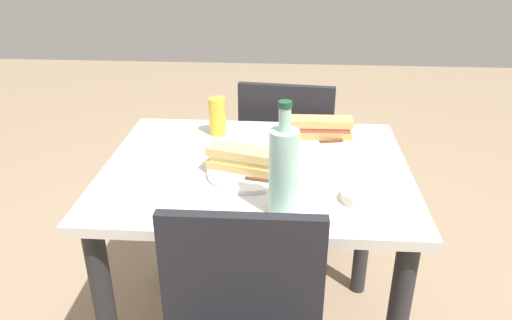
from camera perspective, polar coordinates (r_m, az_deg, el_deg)
name	(u,v)px	position (r m, az deg, el deg)	size (l,w,h in m)	color
dining_table	(256,202)	(1.61, 0.00, -4.90)	(0.94, 0.76, 0.73)	beige
chair_near	(287,159)	(2.16, 3.58, 0.15)	(0.44, 0.44, 0.85)	black
plate_near	(249,173)	(1.48, -0.82, -1.45)	(0.25, 0.25, 0.01)	white
baguette_sandwich_near	(249,160)	(1.47, -0.83, -0.01)	(0.26, 0.14, 0.07)	tan
knife_near	(246,178)	(1.43, -1.19, -2.10)	(0.18, 0.05, 0.01)	silver
plate_far	(315,139)	(1.73, 6.83, 2.47)	(0.25, 0.25, 0.01)	silver
baguette_sandwich_far	(316,127)	(1.71, 6.90, 3.74)	(0.25, 0.08, 0.07)	tan
knife_far	(320,142)	(1.68, 7.34, 2.06)	(0.18, 0.05, 0.01)	silver
water_bottle	(283,170)	(1.25, 3.18, -1.16)	(0.08, 0.08, 0.30)	#99C6B7
beer_glass	(217,116)	(1.76, -4.47, 5.02)	(0.06, 0.06, 0.13)	gold
olive_bowl	(361,196)	(1.37, 11.96, -4.11)	(0.11, 0.11, 0.03)	silver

